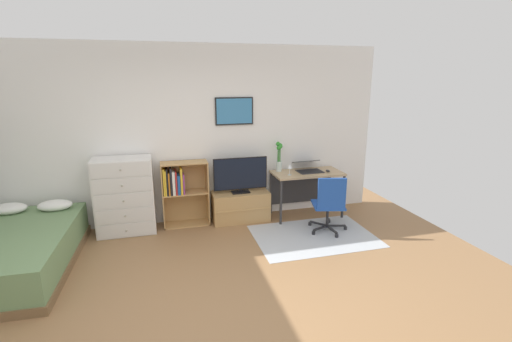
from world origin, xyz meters
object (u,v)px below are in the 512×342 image
dresser (125,196)px  bamboo_vase (279,155)px  tv_stand (241,206)px  bed (14,251)px  desk (305,179)px  computer_mouse (328,171)px  bookshelf (180,189)px  office_chair (329,203)px  wine_glass (290,167)px  television (240,175)px  laptop (308,167)px

dresser → bamboo_vase: bamboo_vase is taller
tv_stand → bamboo_vase: (0.66, 0.09, 0.77)m
bed → desk: 4.09m
computer_mouse → bookshelf: bearing=175.0°
dresser → tv_stand: 1.74m
bed → office_chair: size_ratio=2.39×
bed → wine_glass: size_ratio=11.44×
desk → office_chair: bearing=-86.2°
dresser → computer_mouse: dresser is taller
television → laptop: television is taller
dresser → laptop: 2.85m
office_chair → dresser: bearing=178.9°
tv_stand → television: bearing=-90.0°
bed → bookshelf: (1.99, 0.86, 0.34)m
bookshelf → wine_glass: bearing=-7.8°
bookshelf → tv_stand: bearing=-3.4°
television → desk: bearing=1.0°
bookshelf → bamboo_vase: bamboo_vase is taller
office_chair → wine_glass: (-0.39, 0.62, 0.42)m
desk → office_chair: office_chair is taller
office_chair → bamboo_vase: 1.15m
bed → tv_stand: size_ratio=2.32×
bed → bookshelf: 2.20m
bookshelf → bamboo_vase: (1.58, 0.04, 0.43)m
tv_stand → wine_glass: wine_glass is taller
bookshelf → tv_stand: size_ratio=1.12×
laptop → wine_glass: wine_glass is taller
bamboo_vase → wine_glass: 0.31m
bed → television: television is taller
bookshelf → wine_glass: 1.70m
bookshelf → office_chair: bookshelf is taller
bed → wine_glass: wine_glass is taller
bed → wine_glass: (3.66, 0.63, 0.63)m
tv_stand → wine_glass: bearing=-13.0°
desk → bed: bearing=-168.6°
television → laptop: bearing=1.2°
bookshelf → desk: bearing=-1.7°
bed → laptop: bearing=13.2°
office_chair → bookshelf: bearing=171.8°
television → office_chair: 1.41m
desk → computer_mouse: 0.39m
bed → dresser: bearing=35.3°
dresser → television: dresser is taller
laptop → wine_glass: size_ratio=2.45×
dresser → television: size_ratio=1.33×
television → office_chair: bearing=-34.2°
tv_stand → television: (0.00, -0.02, 0.51)m
bed → tv_stand: bed is taller
bed → bamboo_vase: 3.76m
desk → laptop: (0.04, 0.01, 0.21)m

